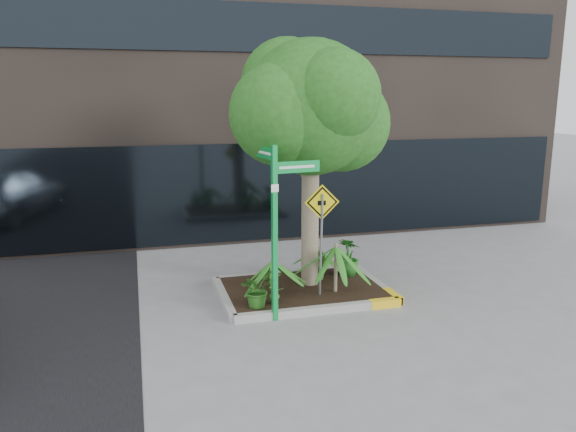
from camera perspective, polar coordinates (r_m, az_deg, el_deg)
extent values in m
plane|color=gray|center=(11.12, 0.94, -8.53)|extent=(80.00, 80.00, 0.00)
cube|color=#9E9E99|center=(12.42, 0.00, -5.92)|extent=(3.20, 0.15, 0.15)
cube|color=#9E9E99|center=(10.44, 3.26, -9.53)|extent=(3.20, 0.15, 0.15)
cube|color=#9E9E99|center=(11.09, -6.54, -8.27)|extent=(0.15, 2.20, 0.15)
cube|color=#9E9E99|center=(11.96, 8.89, -6.79)|extent=(0.15, 2.20, 0.15)
cube|color=yellow|center=(10.90, 9.82, -8.74)|extent=(0.60, 0.17, 0.15)
cube|color=black|center=(11.40, 1.48, -7.36)|extent=(3.05, 2.05, 0.06)
cylinder|color=gray|center=(11.23, 2.26, 0.35)|extent=(0.35, 0.35, 3.26)
cylinder|color=gray|center=(11.08, 2.85, 6.45)|extent=(0.62, 0.17, 1.06)
sphere|color=#215217|center=(11.00, 2.35, 10.95)|extent=(2.61, 2.61, 2.61)
sphere|color=#215217|center=(11.57, 5.48, 9.35)|extent=(1.96, 1.96, 1.96)
sphere|color=#215217|center=(10.61, -0.70, 10.33)|extent=(1.96, 1.96, 1.96)
sphere|color=#215217|center=(10.45, 4.64, 12.05)|extent=(1.74, 1.74, 1.74)
sphere|color=#215217|center=(11.43, -0.08, 13.19)|extent=(1.85, 1.85, 1.85)
cylinder|color=gray|center=(11.04, 4.88, -5.22)|extent=(0.07, 0.07, 0.98)
cylinder|color=gray|center=(10.84, -1.54, -6.19)|extent=(0.07, 0.07, 0.74)
cylinder|color=gray|center=(12.04, 3.12, -4.60)|extent=(0.07, 0.07, 0.62)
imported|color=#255C1A|center=(10.29, -3.20, -7.42)|extent=(0.84, 0.84, 0.67)
imported|color=#21671E|center=(12.08, 6.18, -4.11)|extent=(0.65, 0.65, 0.82)
imported|color=#3A7424|center=(10.42, -1.38, -7.31)|extent=(0.46, 0.46, 0.62)
imported|color=#265719|center=(11.69, 3.12, -4.99)|extent=(0.49, 0.49, 0.67)
cube|color=#0E9B3F|center=(9.70, -1.38, -1.98)|extent=(0.10, 0.10, 3.12)
cube|color=#0E9B3F|center=(9.66, 0.91, 5.01)|extent=(0.86, 0.16, 0.20)
cube|color=#0E9B3F|center=(9.85, -2.39, 6.45)|extent=(0.16, 0.86, 0.20)
cube|color=white|center=(9.64, 0.93, 5.00)|extent=(0.66, 0.11, 0.04)
cube|color=white|center=(9.85, -2.49, 6.45)|extent=(0.11, 0.66, 0.04)
cube|color=white|center=(9.49, -1.33, 2.84)|extent=(0.13, 0.03, 0.13)
cylinder|color=slate|center=(10.64, 3.38, -3.02)|extent=(0.06, 0.16, 1.99)
cube|color=yellow|center=(10.43, 3.47, 1.41)|extent=(0.67, 0.06, 0.67)
cube|color=black|center=(10.42, 3.50, 1.39)|extent=(0.59, 0.04, 0.59)
cube|color=yellow|center=(10.42, 3.50, 1.39)|extent=(0.50, 0.04, 0.50)
cube|color=black|center=(10.41, 3.46, 1.33)|extent=(0.16, 0.01, 0.09)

